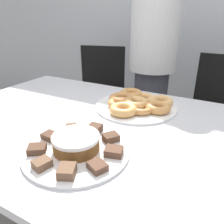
{
  "coord_description": "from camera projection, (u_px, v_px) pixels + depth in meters",
  "views": [
    {
      "loc": [
        0.33,
        -0.69,
        1.15
      ],
      "look_at": [
        -0.05,
        0.01,
        0.8
      ],
      "focal_mm": 35.0,
      "sensor_mm": 36.0,
      "label": 1
    }
  ],
  "objects": [
    {
      "name": "donut_6",
      "position": [
        140.0,
        108.0,
        0.99
      ],
      "size": [
        0.12,
        0.12,
        0.03
      ],
      "color": "#C68447",
      "rests_on": "plate_donuts"
    },
    {
      "name": "lamington_4",
      "position": [
        67.0,
        171.0,
        0.6
      ],
      "size": [
        0.06,
        0.07,
        0.03
      ],
      "rotation": [
        0.0,
        0.0,
        5.15
      ],
      "color": "brown",
      "rests_on": "plate_cake"
    },
    {
      "name": "lamington_5",
      "position": [
        97.0,
        166.0,
        0.62
      ],
      "size": [
        0.07,
        0.06,
        0.02
      ],
      "rotation": [
        0.0,
        0.0,
        5.85
      ],
      "color": "brown",
      "rests_on": "plate_cake"
    },
    {
      "name": "frosted_cake",
      "position": [
        76.0,
        142.0,
        0.71
      ],
      "size": [
        0.15,
        0.15,
        0.05
      ],
      "color": "brown",
      "rests_on": "plate_cake"
    },
    {
      "name": "lamington_7",
      "position": [
        111.0,
        137.0,
        0.76
      ],
      "size": [
        0.07,
        0.07,
        0.02
      ],
      "rotation": [
        0.0,
        0.0,
        7.24
      ],
      "color": "#513828",
      "rests_on": "plate_cake"
    },
    {
      "name": "donut_4",
      "position": [
        120.0,
        103.0,
        1.04
      ],
      "size": [
        0.12,
        0.12,
        0.03
      ],
      "color": "#C68447",
      "rests_on": "plate_donuts"
    },
    {
      "name": "lamington_3",
      "position": [
        42.0,
        164.0,
        0.63
      ],
      "size": [
        0.05,
        0.06,
        0.02
      ],
      "rotation": [
        0.0,
        0.0,
        4.45
      ],
      "color": "brown",
      "rests_on": "plate_cake"
    },
    {
      "name": "donut_0",
      "position": [
        136.0,
        102.0,
        1.06
      ],
      "size": [
        0.12,
        0.12,
        0.03
      ],
      "color": "#E5AD66",
      "rests_on": "plate_donuts"
    },
    {
      "name": "lamington_6",
      "position": [
        114.0,
        151.0,
        0.68
      ],
      "size": [
        0.07,
        0.06,
        0.02
      ],
      "rotation": [
        0.0,
        0.0,
        6.54
      ],
      "color": "brown",
      "rests_on": "plate_cake"
    },
    {
      "name": "donut_8",
      "position": [
        161.0,
        101.0,
        1.07
      ],
      "size": [
        0.12,
        0.12,
        0.03
      ],
      "color": "#E5AD66",
      "rests_on": "plate_donuts"
    },
    {
      "name": "donut_7",
      "position": [
        158.0,
        107.0,
        0.99
      ],
      "size": [
        0.12,
        0.12,
        0.04
      ],
      "color": "#D18E4C",
      "rests_on": "plate_donuts"
    },
    {
      "name": "person_standing",
      "position": [
        153.0,
        62.0,
        1.52
      ],
      "size": [
        0.32,
        0.32,
        1.62
      ],
      "color": "#383842",
      "rests_on": "ground_plane"
    },
    {
      "name": "donut_1",
      "position": [
        142.0,
        98.0,
        1.12
      ],
      "size": [
        0.12,
        0.12,
        0.03
      ],
      "color": "#E5AD66",
      "rests_on": "plate_donuts"
    },
    {
      "name": "table",
      "position": [
        121.0,
        145.0,
        0.9
      ],
      "size": [
        1.72,
        0.97,
        0.74
      ],
      "color": "silver",
      "rests_on": "ground_plane"
    },
    {
      "name": "office_chair_right",
      "position": [
        216.0,
        126.0,
        1.54
      ],
      "size": [
        0.45,
        0.45,
        0.91
      ],
      "rotation": [
        0.0,
        0.0,
        -0.03
      ],
      "color": "black",
      "rests_on": "ground_plane"
    },
    {
      "name": "donut_2",
      "position": [
        131.0,
        94.0,
        1.17
      ],
      "size": [
        0.12,
        0.12,
        0.04
      ],
      "color": "#D18E4C",
      "rests_on": "plate_donuts"
    },
    {
      "name": "office_chair_left",
      "position": [
        99.0,
        103.0,
        1.95
      ],
      "size": [
        0.54,
        0.54,
        0.91
      ],
      "rotation": [
        0.0,
        0.0,
        0.26
      ],
      "color": "black",
      "rests_on": "ground_plane"
    },
    {
      "name": "donut_5",
      "position": [
        123.0,
        110.0,
        0.97
      ],
      "size": [
        0.12,
        0.12,
        0.04
      ],
      "color": "tan",
      "rests_on": "plate_donuts"
    },
    {
      "name": "donut_3",
      "position": [
        122.0,
        98.0,
        1.1
      ],
      "size": [
        0.13,
        0.13,
        0.04
      ],
      "color": "#C68447",
      "rests_on": "plate_donuts"
    },
    {
      "name": "lamington_8",
      "position": [
        94.0,
        129.0,
        0.82
      ],
      "size": [
        0.05,
        0.06,
        0.03
      ],
      "rotation": [
        0.0,
        0.0,
        7.94
      ],
      "color": "#513828",
      "rests_on": "plate_cake"
    },
    {
      "name": "plate_cake",
      "position": [
        77.0,
        151.0,
        0.72
      ],
      "size": [
        0.35,
        0.35,
        0.01
      ],
      "color": "white",
      "rests_on": "table"
    },
    {
      "name": "lamington_2",
      "position": [
        37.0,
        149.0,
        0.7
      ],
      "size": [
        0.07,
        0.07,
        0.02
      ],
      "rotation": [
        0.0,
        0.0,
        3.75
      ],
      "color": "#513828",
      "rests_on": "plate_cake"
    },
    {
      "name": "lamington_0",
      "position": [
        72.0,
        129.0,
        0.82
      ],
      "size": [
        0.06,
        0.06,
        0.03
      ],
      "rotation": [
        0.0,
        0.0,
        2.35
      ],
      "color": "brown",
      "rests_on": "plate_cake"
    },
    {
      "name": "plate_donuts",
      "position": [
        136.0,
        106.0,
        1.06
      ],
      "size": [
        0.39,
        0.39,
        0.01
      ],
      "color": "white",
      "rests_on": "table"
    },
    {
      "name": "lamington_1",
      "position": [
        50.0,
        136.0,
        0.77
      ],
      "size": [
        0.05,
        0.05,
        0.02
      ],
      "rotation": [
        0.0,
        0.0,
        3.05
      ],
      "color": "#513828",
      "rests_on": "plate_cake"
    }
  ]
}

